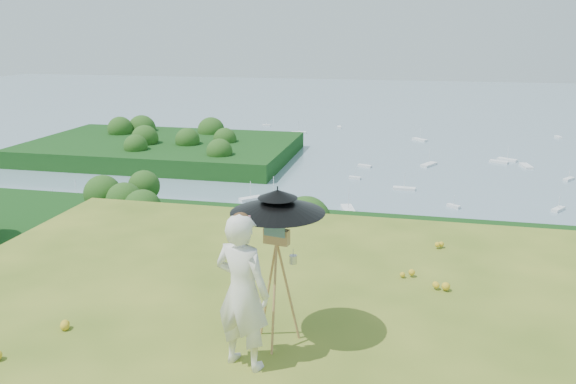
# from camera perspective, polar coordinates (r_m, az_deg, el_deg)

# --- Properties ---
(shoreline_tier) EXTENTS (170.00, 28.00, 8.00)m
(shoreline_tier) POSITION_cam_1_polar(r_m,az_deg,el_deg) (88.50, 11.22, -10.97)
(shoreline_tier) COLOR #706559
(shoreline_tier) RESTS_ON bay_water
(bay_water) EXTENTS (700.00, 700.00, 0.00)m
(bay_water) POSITION_cam_1_polar(r_m,az_deg,el_deg) (247.00, 12.31, 6.86)
(bay_water) COLOR #7496A6
(bay_water) RESTS_ON ground
(peninsula) EXTENTS (90.00, 60.00, 12.00)m
(peninsula) POSITION_cam_1_polar(r_m,az_deg,el_deg) (178.94, -12.70, 5.09)
(peninsula) COLOR #0F3910
(peninsula) RESTS_ON bay_water
(slope_trees) EXTENTS (110.00, 50.00, 6.00)m
(slope_trees) POSITION_cam_1_polar(r_m,az_deg,el_deg) (43.34, 11.24, -9.86)
(slope_trees) COLOR #1B4F17
(slope_trees) RESTS_ON forest_slope
(harbor_town) EXTENTS (110.00, 22.00, 5.00)m
(harbor_town) POSITION_cam_1_polar(r_m,az_deg,el_deg) (85.79, 11.45, -7.09)
(harbor_town) COLOR silver
(harbor_town) RESTS_ON shoreline_tier
(moored_boats) EXTENTS (140.00, 140.00, 0.70)m
(moored_boats) POSITION_cam_1_polar(r_m,az_deg,el_deg) (169.74, 7.85, 3.15)
(moored_boats) COLOR white
(moored_boats) RESTS_ON bay_water
(painter) EXTENTS (0.77, 0.61, 1.83)m
(painter) POSITION_cam_1_polar(r_m,az_deg,el_deg) (6.32, -4.67, -10.05)
(painter) COLOR silver
(painter) RESTS_ON ground
(field_easel) EXTENTS (0.72, 0.72, 1.61)m
(field_easel) POSITION_cam_1_polar(r_m,az_deg,el_deg) (6.78, -1.14, -9.13)
(field_easel) COLOR #A96F47
(field_easel) RESTS_ON ground
(sun_umbrella) EXTENTS (1.28, 1.28, 0.66)m
(sun_umbrella) POSITION_cam_1_polar(r_m,az_deg,el_deg) (6.49, -1.06, -2.23)
(sun_umbrella) COLOR black
(sun_umbrella) RESTS_ON field_easel
(painter_cap) EXTENTS (0.24, 0.28, 0.10)m
(painter_cap) POSITION_cam_1_polar(r_m,az_deg,el_deg) (5.99, -4.85, -2.62)
(painter_cap) COLOR #D27381
(painter_cap) RESTS_ON painter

